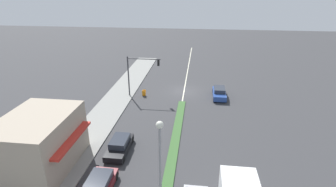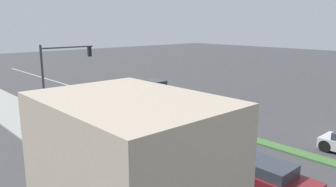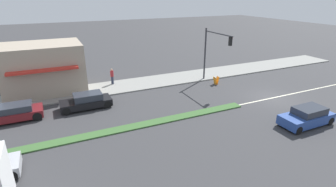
% 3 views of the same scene
% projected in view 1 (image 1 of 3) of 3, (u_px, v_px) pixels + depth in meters
% --- Properties ---
extents(ground_plane, '(160.00, 160.00, 0.00)m').
position_uv_depth(ground_plane, '(170.00, 169.00, 22.26)').
color(ground_plane, '#38383A').
extents(sidewalk_right, '(4.00, 73.00, 0.12)m').
position_uv_depth(sidewalk_right, '(67.00, 164.00, 22.79)').
color(sidewalk_right, gray).
rests_on(sidewalk_right, ground).
extents(lane_marking_center, '(0.16, 60.00, 0.01)m').
position_uv_depth(lane_marking_center, '(184.00, 91.00, 38.80)').
color(lane_marking_center, beige).
rests_on(lane_marking_center, ground).
extents(building_corner_store, '(5.91, 7.21, 4.61)m').
position_uv_depth(building_corner_store, '(40.00, 142.00, 21.66)').
color(building_corner_store, tan).
rests_on(building_corner_store, sidewalk_right).
extents(traffic_signal_main, '(4.59, 0.34, 5.60)m').
position_uv_depth(traffic_signal_main, '(138.00, 70.00, 35.49)').
color(traffic_signal_main, '#333338').
rests_on(traffic_signal_main, sidewalk_right).
extents(street_lamp, '(0.44, 0.44, 7.37)m').
position_uv_depth(street_lamp, '(160.00, 162.00, 15.43)').
color(street_lamp, gray).
rests_on(street_lamp, median_strip).
extents(pedestrian, '(0.34, 0.34, 1.67)m').
position_uv_depth(pedestrian, '(84.00, 121.00, 27.94)').
color(pedestrian, '#282D42').
rests_on(pedestrian, sidewalk_right).
extents(warning_aframe_sign, '(0.45, 0.53, 0.84)m').
position_uv_depth(warning_aframe_sign, '(144.00, 93.00, 36.97)').
color(warning_aframe_sign, orange).
rests_on(warning_aframe_sign, ground).
extents(suv_black, '(1.77, 4.18, 1.29)m').
position_uv_depth(suv_black, '(120.00, 146.00, 24.39)').
color(suv_black, black).
rests_on(suv_black, ground).
extents(sedan_maroon, '(1.88, 4.02, 1.26)m').
position_uv_depth(sedan_maroon, '(99.00, 186.00, 19.48)').
color(sedan_maroon, maroon).
rests_on(sedan_maroon, ground).
extents(coupe_blue, '(1.75, 4.12, 1.37)m').
position_uv_depth(coupe_blue, '(219.00, 93.00, 36.39)').
color(coupe_blue, '#284793').
rests_on(coupe_blue, ground).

